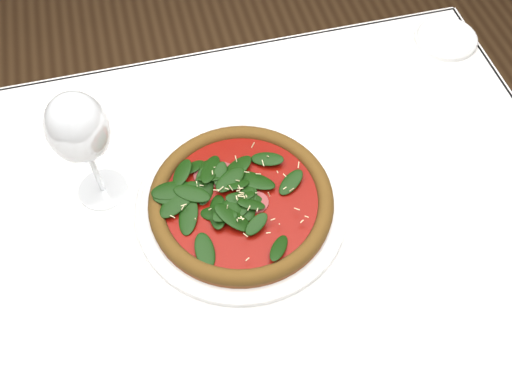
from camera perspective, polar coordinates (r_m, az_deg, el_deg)
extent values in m
plane|color=brown|center=(1.63, -2.15, -16.54)|extent=(6.00, 6.00, 0.00)
cube|color=white|center=(0.95, -3.54, -4.08)|extent=(1.20, 0.80, 0.04)
cylinder|color=#4E2F1F|center=(1.56, 14.12, 4.36)|extent=(0.06, 0.06, 0.71)
cube|color=white|center=(1.26, -7.31, 9.58)|extent=(1.20, 0.01, 0.22)
cylinder|color=white|center=(0.94, -1.48, -1.39)|extent=(0.35, 0.35, 0.01)
torus|color=white|center=(0.94, -1.49, -1.26)|extent=(0.35, 0.35, 0.01)
cylinder|color=#9D5326|center=(0.93, -1.50, -1.04)|extent=(0.36, 0.36, 0.01)
torus|color=#9A6723|center=(0.93, -1.51, -0.78)|extent=(0.36, 0.36, 0.03)
cylinder|color=maroon|center=(0.93, -1.51, -0.78)|extent=(0.30, 0.30, 0.00)
cylinder|color=brown|center=(0.92, -1.51, -0.64)|extent=(0.26, 0.26, 0.00)
ellipsoid|color=black|center=(0.91, -1.53, -0.31)|extent=(0.28, 0.28, 0.02)
cylinder|color=beige|center=(0.91, -1.54, -0.11)|extent=(0.26, 0.26, 0.00)
cylinder|color=white|center=(1.00, -15.04, 0.23)|extent=(0.08, 0.08, 0.00)
cylinder|color=white|center=(0.95, -15.80, 2.13)|extent=(0.01, 0.01, 0.11)
ellipsoid|color=white|center=(0.87, -17.40, 6.11)|extent=(0.09, 0.09, 0.12)
cylinder|color=white|center=(1.26, 18.44, 14.36)|extent=(0.13, 0.13, 0.01)
torus|color=white|center=(1.26, 18.47, 14.45)|extent=(0.13, 0.13, 0.01)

